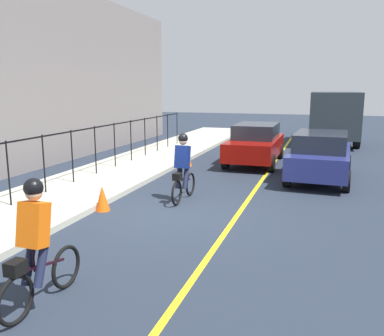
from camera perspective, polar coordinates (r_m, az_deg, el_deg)
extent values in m
plane|color=#212936|center=(10.02, -3.12, -6.30)|extent=(80.00, 80.00, 0.00)
cube|color=yellow|center=(9.59, 5.91, -7.13)|extent=(36.00, 0.12, 0.01)
cube|color=#A7A795|center=(11.62, -19.04, -4.08)|extent=(40.00, 3.20, 0.15)
cylinder|color=black|center=(10.92, -24.16, -0.67)|extent=(0.04, 0.04, 1.60)
cylinder|color=black|center=(11.93, -19.90, 0.56)|extent=(0.04, 0.04, 1.60)
cylinder|color=black|center=(12.99, -16.31, 1.59)|extent=(0.04, 0.04, 1.60)
cylinder|color=black|center=(14.11, -13.28, 2.46)|extent=(0.04, 0.04, 1.60)
cylinder|color=black|center=(15.26, -10.70, 3.19)|extent=(0.04, 0.04, 1.60)
cylinder|color=black|center=(16.43, -8.48, 3.81)|extent=(0.04, 0.04, 1.60)
cylinder|color=black|center=(17.64, -6.56, 4.35)|extent=(0.04, 0.04, 1.60)
cylinder|color=black|center=(18.85, -4.88, 4.81)|extent=(0.04, 0.04, 1.60)
cylinder|color=black|center=(20.09, -3.40, 5.21)|extent=(0.04, 0.04, 1.60)
cylinder|color=black|center=(21.34, -2.10, 5.57)|extent=(0.04, 0.04, 1.60)
cube|color=black|center=(12.35, -18.24, 4.52)|extent=(20.08, 0.04, 0.04)
torus|color=black|center=(11.54, -0.23, -2.25)|extent=(0.66, 0.08, 0.66)
torus|color=black|center=(10.59, -2.14, -3.48)|extent=(0.66, 0.08, 0.66)
cube|color=black|center=(11.01, -1.14, -1.58)|extent=(0.93, 0.07, 0.24)
cylinder|color=black|center=(10.84, -1.42, -0.97)|extent=(0.03, 0.03, 0.35)
cube|color=navy|center=(10.79, -1.34, 1.55)|extent=(0.35, 0.37, 0.63)
sphere|color=tan|center=(10.78, -1.26, 3.80)|extent=(0.22, 0.22, 0.22)
sphere|color=black|center=(10.77, -1.26, 4.17)|extent=(0.26, 0.26, 0.26)
cylinder|color=#191E38|center=(10.91, -1.86, -1.16)|extent=(0.34, 0.13, 0.65)
cylinder|color=#191E38|center=(10.84, -0.87, -1.23)|extent=(0.34, 0.13, 0.65)
cube|color=black|center=(10.54, -2.05, -1.21)|extent=(0.25, 0.21, 0.18)
torus|color=black|center=(6.65, -17.08, -12.99)|extent=(0.66, 0.08, 0.66)
torus|color=black|center=(5.93, -23.32, -16.51)|extent=(0.66, 0.08, 0.66)
cube|color=black|center=(6.18, -20.15, -12.57)|extent=(0.93, 0.07, 0.24)
cylinder|color=black|center=(6.02, -21.17, -11.75)|extent=(0.03, 0.03, 0.35)
cube|color=#DE5A0C|center=(5.89, -21.17, -7.31)|extent=(0.35, 0.37, 0.63)
sphere|color=tan|center=(5.82, -21.14, -3.24)|extent=(0.22, 0.22, 0.22)
sphere|color=black|center=(5.80, -21.19, -2.57)|extent=(0.26, 0.26, 0.26)
cylinder|color=#191E38|center=(6.12, -21.68, -11.91)|extent=(0.34, 0.13, 0.65)
cylinder|color=#191E38|center=(6.00, -20.20, -12.28)|extent=(0.34, 0.13, 0.65)
cube|color=black|center=(5.79, -23.30, -12.61)|extent=(0.25, 0.21, 0.18)
cube|color=navy|center=(14.20, 17.41, 1.15)|extent=(4.49, 2.04, 0.70)
cube|color=#1E232D|center=(13.91, 17.50, 3.58)|extent=(2.55, 1.72, 0.56)
cylinder|color=black|center=(15.80, 14.63, 0.97)|extent=(0.65, 0.25, 0.64)
cylinder|color=black|center=(15.71, 20.79, 0.55)|extent=(0.65, 0.25, 0.64)
cylinder|color=black|center=(12.88, 13.10, -1.19)|extent=(0.65, 0.25, 0.64)
cylinder|color=black|center=(12.77, 20.67, -1.72)|extent=(0.65, 0.25, 0.64)
cube|color=maroon|center=(16.61, 8.77, 2.91)|extent=(4.40, 1.81, 0.70)
cube|color=#1E232D|center=(16.73, 8.95, 5.13)|extent=(2.47, 1.59, 0.56)
cylinder|color=black|center=(15.09, 10.99, 0.67)|extent=(0.64, 0.22, 0.64)
cylinder|color=black|center=(15.38, 4.70, 1.03)|extent=(0.64, 0.22, 0.64)
cylinder|color=black|center=(18.02, 12.18, 2.29)|extent=(0.64, 0.22, 0.64)
cylinder|color=black|center=(18.26, 6.87, 2.58)|extent=(0.64, 0.22, 0.64)
cube|color=#263037|center=(23.12, 19.17, 7.08)|extent=(4.79, 2.45, 2.30)
cube|color=silver|center=(26.54, 18.93, 7.10)|extent=(1.85, 2.23, 1.90)
cylinder|color=black|center=(26.47, 16.38, 5.17)|extent=(0.96, 0.31, 0.96)
cylinder|color=black|center=(26.53, 21.23, 4.88)|extent=(0.96, 0.31, 0.96)
cylinder|color=black|center=(22.15, 16.16, 4.12)|extent=(0.96, 0.31, 0.96)
cylinder|color=black|center=(22.23, 21.95, 3.78)|extent=(0.96, 0.31, 0.96)
cone|color=#E7530E|center=(10.38, -12.35, -4.12)|extent=(0.36, 0.36, 0.63)
cone|color=#F66008|center=(15.97, -0.66, 1.25)|extent=(0.36, 0.36, 0.53)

